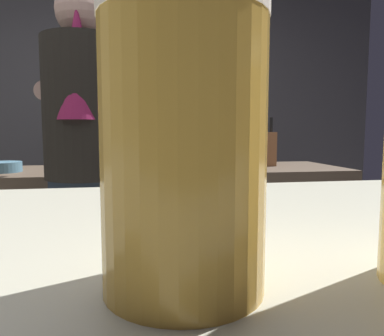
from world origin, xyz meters
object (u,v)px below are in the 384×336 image
object	(u,v)px
bartender	(87,161)
knife_block	(266,148)
bottle_vinegar	(106,126)
bottle_olive_oil	(151,127)
bottle_soy	(128,129)
mixing_bowl	(2,167)
chefs_knife	(150,169)
pint_glass_near	(183,142)

from	to	relation	value
bartender	knife_block	size ratio (longest dim) A/B	5.93
bartender	bottle_vinegar	size ratio (longest dim) A/B	6.34
bartender	knife_block	bearing A→B (deg)	-55.70
bottle_olive_oil	bottle_soy	bearing A→B (deg)	-145.40
knife_block	bartender	bearing A→B (deg)	-153.31
bottle_vinegar	knife_block	bearing A→B (deg)	-50.76
bartender	mixing_bowl	world-z (taller)	bartender
bottle_vinegar	bottle_olive_oil	bearing A→B (deg)	-3.55
chefs_knife	bottle_vinegar	size ratio (longest dim) A/B	0.90
mixing_bowl	bottle_soy	size ratio (longest dim) A/B	0.93
bottle_vinegar	bartender	bearing A→B (deg)	-89.43
knife_block	bottle_soy	size ratio (longest dim) A/B	1.44
knife_block	bottle_vinegar	bearing A→B (deg)	129.24
bottle_vinegar	bottle_olive_oil	world-z (taller)	bottle_vinegar
bottle_olive_oil	bottle_vinegar	bearing A→B (deg)	176.45
pint_glass_near	bartender	bearing A→B (deg)	98.02
pint_glass_near	bottle_olive_oil	world-z (taller)	bottle_olive_oil
pint_glass_near	knife_block	bearing A→B (deg)	67.60
mixing_bowl	chefs_knife	xyz separation A→B (m)	(0.74, -0.00, -0.02)
bartender	bottle_olive_oil	bearing A→B (deg)	-4.82
pint_glass_near	mixing_bowl	bearing A→B (deg)	110.03
pint_glass_near	bottle_vinegar	xyz separation A→B (m)	(-0.21, 3.10, 0.05)
knife_block	pint_glass_near	distance (m)	2.05
pint_glass_near	bottle_vinegar	world-z (taller)	bottle_vinegar
bartender	bottle_olive_oil	size ratio (longest dim) A/B	6.82
mixing_bowl	bottle_vinegar	world-z (taller)	bottle_vinegar
mixing_bowl	bottle_vinegar	xyz separation A→B (m)	(0.44, 1.30, 0.23)
chefs_knife	bottle_olive_oil	distance (m)	1.30
chefs_knife	bottle_soy	distance (m)	1.16
bartender	pint_glass_near	size ratio (longest dim) A/B	12.47
mixing_bowl	bottle_vinegar	size ratio (longest dim) A/B	0.70
mixing_bowl	bottle_olive_oil	size ratio (longest dim) A/B	0.75
pint_glass_near	bottle_vinegar	bearing A→B (deg)	93.95
bottle_soy	bartender	bearing A→B (deg)	-96.26
bottle_vinegar	bottle_olive_oil	xyz separation A→B (m)	(0.39, -0.02, -0.01)
pint_glass_near	bottle_soy	world-z (taller)	bottle_soy
chefs_knife	bottle_olive_oil	xyz separation A→B (m)	(0.09, 1.28, 0.24)
chefs_knife	bottle_vinegar	bearing A→B (deg)	84.48
knife_block	pint_glass_near	bearing A→B (deg)	-112.40
mixing_bowl	pint_glass_near	distance (m)	1.93
knife_block	pint_glass_near	world-z (taller)	knife_block
knife_block	pint_glass_near	xyz separation A→B (m)	(-0.78, -1.89, 0.10)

